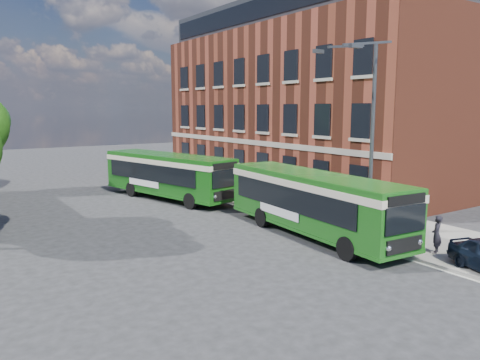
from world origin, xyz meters
TOP-DOWN VIEW (x-y plane):
  - ground at (0.00, 0.00)m, footprint 120.00×120.00m
  - pavement at (7.00, 8.00)m, footprint 6.00×48.00m
  - kerb_line at (3.95, 8.00)m, footprint 0.12×48.00m
  - brick_office at (14.00, 12.00)m, footprint 12.10×26.00m
  - street_lamp at (4.84, -2.00)m, footprint 2.96×2.38m
  - bus_stop_sign at (5.60, -4.20)m, footprint 0.35×0.08m
  - bus_front at (3.20, -0.31)m, footprint 3.25×11.22m
  - bus_rear at (1.42, 12.05)m, footprint 5.05×11.12m
  - pedestrian_a at (5.27, -5.53)m, footprint 0.68×0.59m
  - pedestrian_b at (6.77, -2.59)m, footprint 0.91×0.72m

SIDE VIEW (x-z plane):
  - ground at x=0.00m, z-range 0.00..0.00m
  - kerb_line at x=3.95m, z-range 0.00..0.01m
  - pavement at x=7.00m, z-range 0.00..0.15m
  - pedestrian_a at x=5.27m, z-range 0.15..1.73m
  - pedestrian_b at x=6.77m, z-range 0.15..1.97m
  - bus_stop_sign at x=5.60m, z-range 0.25..2.77m
  - bus_rear at x=1.42m, z-range 0.32..3.34m
  - bus_front at x=3.20m, z-range 0.32..3.34m
  - street_lamp at x=4.84m, z-range 0.29..9.29m
  - brick_office at x=14.00m, z-range -0.13..14.07m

